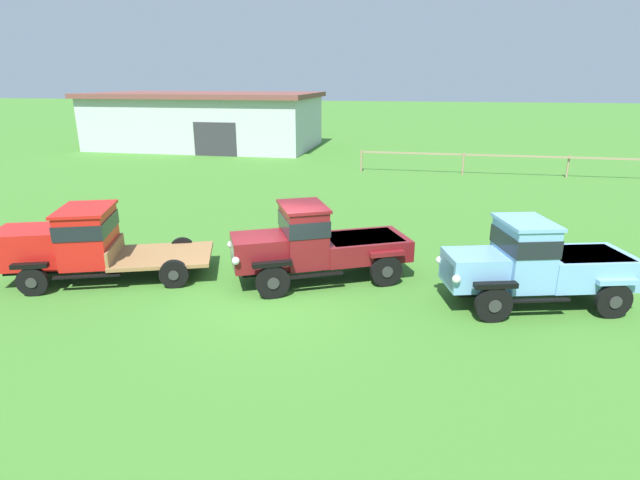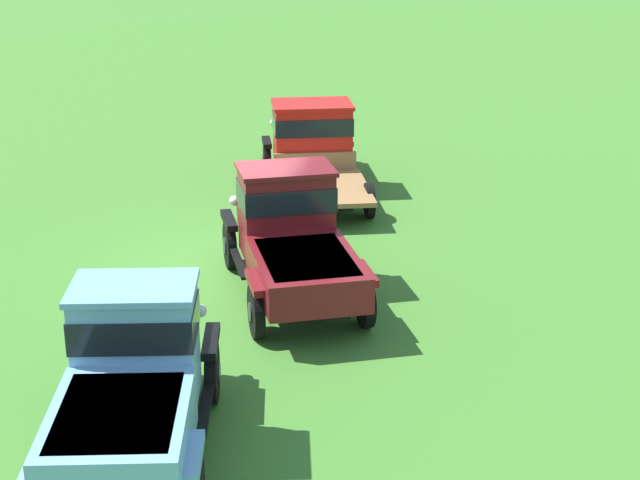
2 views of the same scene
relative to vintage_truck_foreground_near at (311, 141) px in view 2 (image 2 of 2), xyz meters
The scene contains 4 objects.
ground_plane 5.65m from the vintage_truck_foreground_near, ahead, with size 240.00×240.00×0.00m, color #3D7528.
vintage_truck_foreground_near is the anchor object (origin of this frame).
vintage_truck_second_in_line 6.49m from the vintage_truck_foreground_near, 10.60° to the left, with size 5.07×3.57×2.18m.
vintage_truck_midrow_center 11.97m from the vintage_truck_foreground_near, ahead, with size 4.78×2.84×2.17m.
Camera 2 is at (16.35, 5.60, 6.84)m, focal length 55.00 mm.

